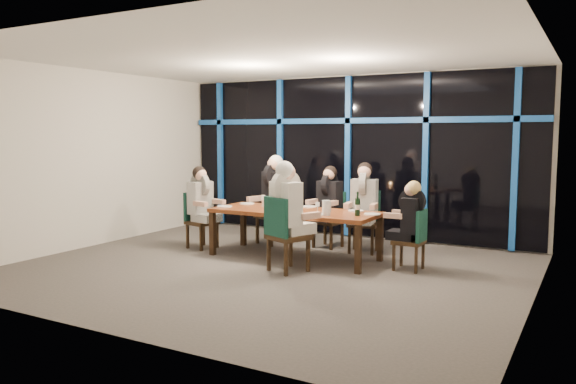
# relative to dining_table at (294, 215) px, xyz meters

# --- Properties ---
(room) EXTENTS (7.04, 7.00, 3.02)m
(room) POSITION_rel_dining_table_xyz_m (0.00, -0.80, 1.34)
(room) COLOR #544E4A
(room) RESTS_ON ground
(window_wall) EXTENTS (6.86, 0.43, 2.94)m
(window_wall) POSITION_rel_dining_table_xyz_m (0.01, 2.13, 0.87)
(window_wall) COLOR black
(window_wall) RESTS_ON ground
(dining_table) EXTENTS (2.60, 1.00, 0.75)m
(dining_table) POSITION_rel_dining_table_xyz_m (0.00, 0.00, 0.00)
(dining_table) COLOR brown
(dining_table) RESTS_ON ground
(chair_far_left) EXTENTS (0.63, 0.63, 1.06)m
(chair_far_left) POSITION_rel_dining_table_xyz_m (-0.83, 0.90, -0.09)
(chair_far_left) COLOR #311F10
(chair_far_left) RESTS_ON ground
(chair_far_mid) EXTENTS (0.50, 0.50, 0.94)m
(chair_far_mid) POSITION_rel_dining_table_xyz_m (0.13, 1.08, -0.15)
(chair_far_mid) COLOR #311F10
(chair_far_mid) RESTS_ON ground
(chair_far_right) EXTENTS (0.53, 0.53, 1.00)m
(chair_far_right) POSITION_rel_dining_table_xyz_m (0.77, 0.99, -0.13)
(chair_far_right) COLOR #311F10
(chair_far_right) RESTS_ON ground
(chair_end_left) EXTENTS (0.52, 0.52, 0.94)m
(chair_end_left) POSITION_rel_dining_table_xyz_m (-1.79, -0.08, -0.16)
(chair_end_left) COLOR #311F10
(chair_end_left) RESTS_ON ground
(chair_end_right) EXTENTS (0.41, 0.41, 0.87)m
(chair_end_right) POSITION_rel_dining_table_xyz_m (1.86, 0.12, -0.20)
(chair_end_right) COLOR #311F10
(chair_end_right) RESTS_ON ground
(chair_near_mid) EXTENTS (0.64, 0.64, 1.06)m
(chair_near_mid) POSITION_rel_dining_table_xyz_m (0.29, -0.87, -0.09)
(chair_near_mid) COLOR #311F10
(chair_near_mid) RESTS_ON ground
(diner_far_left) EXTENTS (0.65, 0.72, 1.03)m
(diner_far_left) POSITION_rel_dining_table_xyz_m (-0.86, 0.81, 0.33)
(diner_far_left) COLOR black
(diner_far_left) RESTS_ON ground
(diner_far_mid) EXTENTS (0.50, 0.62, 0.92)m
(diner_far_mid) POSITION_rel_dining_table_xyz_m (0.11, 1.00, 0.22)
(diner_far_mid) COLOR black
(diner_far_mid) RESTS_ON ground
(diner_far_right) EXTENTS (0.54, 0.66, 0.97)m
(diner_far_right) POSITION_rel_dining_table_xyz_m (0.78, 0.91, 0.27)
(diner_far_right) COLOR black
(diner_far_right) RESTS_ON ground
(diner_end_left) EXTENTS (0.63, 0.52, 0.92)m
(diner_end_left) POSITION_rel_dining_table_xyz_m (-1.71, -0.10, 0.22)
(diner_end_left) COLOR black
(diner_end_left) RESTS_ON ground
(diner_end_right) EXTENTS (0.54, 0.44, 0.84)m
(diner_end_right) POSITION_rel_dining_table_xyz_m (1.78, 0.12, 0.15)
(diner_end_right) COLOR black
(diner_end_right) RESTS_ON ground
(diner_near_mid) EXTENTS (0.66, 0.73, 1.03)m
(diner_near_mid) POSITION_rel_dining_table_xyz_m (0.33, -0.79, 0.33)
(diner_near_mid) COLOR white
(diner_near_mid) RESTS_ON ground
(plate_far_left) EXTENTS (0.24, 0.24, 0.01)m
(plate_far_left) POSITION_rel_dining_table_xyz_m (-1.06, 0.28, 0.08)
(plate_far_left) COLOR white
(plate_far_left) RESTS_ON dining_table
(plate_far_mid) EXTENTS (0.24, 0.24, 0.01)m
(plate_far_mid) POSITION_rel_dining_table_xyz_m (0.03, 0.44, 0.08)
(plate_far_mid) COLOR white
(plate_far_mid) RESTS_ON dining_table
(plate_far_right) EXTENTS (0.24, 0.24, 0.01)m
(plate_far_right) POSITION_rel_dining_table_xyz_m (0.88, 0.36, 0.08)
(plate_far_right) COLOR white
(plate_far_right) RESTS_ON dining_table
(plate_end_left) EXTENTS (0.24, 0.24, 0.01)m
(plate_end_left) POSITION_rel_dining_table_xyz_m (-1.16, -0.22, 0.08)
(plate_end_left) COLOR white
(plate_end_left) RESTS_ON dining_table
(plate_end_right) EXTENTS (0.24, 0.24, 0.01)m
(plate_end_right) POSITION_rel_dining_table_xyz_m (1.22, 0.13, 0.08)
(plate_end_right) COLOR white
(plate_end_right) RESTS_ON dining_table
(plate_near_mid) EXTENTS (0.24, 0.24, 0.01)m
(plate_near_mid) POSITION_rel_dining_table_xyz_m (0.55, -0.27, 0.08)
(plate_near_mid) COLOR white
(plate_near_mid) RESTS_ON dining_table
(wine_bottle) EXTENTS (0.08, 0.08, 0.35)m
(wine_bottle) POSITION_rel_dining_table_xyz_m (1.07, -0.07, 0.20)
(wine_bottle) COLOR black
(wine_bottle) RESTS_ON dining_table
(water_pitcher) EXTENTS (0.14, 0.12, 0.22)m
(water_pitcher) POSITION_rel_dining_table_xyz_m (0.67, -0.27, 0.18)
(water_pitcher) COLOR silver
(water_pitcher) RESTS_ON dining_table
(tea_light) EXTENTS (0.05, 0.05, 0.03)m
(tea_light) POSITION_rel_dining_table_xyz_m (-0.01, -0.32, 0.08)
(tea_light) COLOR #F29848
(tea_light) RESTS_ON dining_table
(wine_glass_a) EXTENTS (0.08, 0.08, 0.20)m
(wine_glass_a) POSITION_rel_dining_table_xyz_m (-0.23, -0.12, 0.21)
(wine_glass_a) COLOR silver
(wine_glass_a) RESTS_ON dining_table
(wine_glass_b) EXTENTS (0.06, 0.06, 0.16)m
(wine_glass_b) POSITION_rel_dining_table_xyz_m (0.02, 0.03, 0.19)
(wine_glass_b) COLOR silver
(wine_glass_b) RESTS_ON dining_table
(wine_glass_c) EXTENTS (0.06, 0.06, 0.16)m
(wine_glass_c) POSITION_rel_dining_table_xyz_m (0.44, -0.09, 0.18)
(wine_glass_c) COLOR silver
(wine_glass_c) RESTS_ON dining_table
(wine_glass_d) EXTENTS (0.07, 0.07, 0.18)m
(wine_glass_d) POSITION_rel_dining_table_xyz_m (-0.67, 0.18, 0.20)
(wine_glass_d) COLOR silver
(wine_glass_d) RESTS_ON dining_table
(wine_glass_e) EXTENTS (0.07, 0.07, 0.19)m
(wine_glass_e) POSITION_rel_dining_table_xyz_m (0.93, 0.24, 0.21)
(wine_glass_e) COLOR silver
(wine_glass_e) RESTS_ON dining_table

